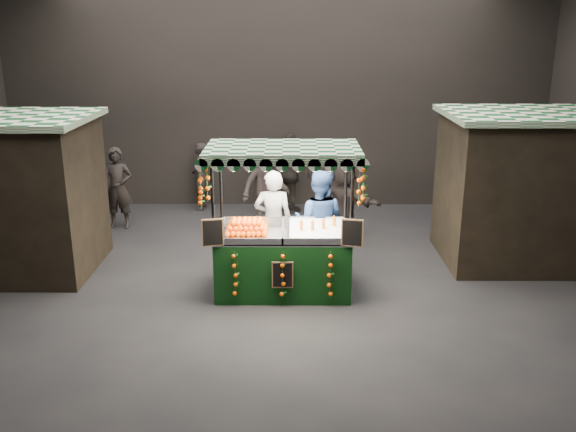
{
  "coord_description": "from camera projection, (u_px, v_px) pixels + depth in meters",
  "views": [
    {
      "loc": [
        0.32,
        -8.78,
        3.96
      ],
      "look_at": [
        0.27,
        0.47,
        1.11
      ],
      "focal_mm": 38.55,
      "sensor_mm": 36.0,
      "label": 1
    }
  ],
  "objects": [
    {
      "name": "juice_stall",
      "position": [
        283.0,
        249.0,
        9.42
      ],
      "size": [
        2.35,
        1.38,
        2.28
      ],
      "color": "black",
      "rests_on": "ground"
    },
    {
      "name": "market_hall",
      "position": [
        268.0,
        69.0,
        8.57
      ],
      "size": [
        12.1,
        10.1,
        5.05
      ],
      "color": "black",
      "rests_on": "ground"
    },
    {
      "name": "vendor_blue",
      "position": [
        319.0,
        222.0,
        10.13
      ],
      "size": [
        0.99,
        0.85,
        1.75
      ],
      "rotation": [
        0.0,
        0.0,
        2.9
      ],
      "color": "navy",
      "rests_on": "ground"
    },
    {
      "name": "shopper_2",
      "position": [
        290.0,
        173.0,
        13.49
      ],
      "size": [
        1.09,
        0.95,
        1.76
      ],
      "rotation": [
        0.0,
        0.0,
        2.52
      ],
      "color": "black",
      "rests_on": "ground"
    },
    {
      "name": "shopper_3",
      "position": [
        265.0,
        183.0,
        12.67
      ],
      "size": [
        1.29,
        1.17,
        1.73
      ],
      "rotation": [
        0.0,
        0.0,
        0.61
      ],
      "color": "#2D2524",
      "rests_on": "ground"
    },
    {
      "name": "shopper_4",
      "position": [
        38.0,
        197.0,
        11.74
      ],
      "size": [
        0.96,
        0.8,
        1.68
      ],
      "rotation": [
        0.0,
        0.0,
        3.52
      ],
      "color": "black",
      "rests_on": "ground"
    },
    {
      "name": "ground",
      "position": [
        270.0,
        293.0,
        9.56
      ],
      "size": [
        12.0,
        12.0,
        0.0
      ],
      "primitive_type": "plane",
      "color": "black",
      "rests_on": "ground"
    },
    {
      "name": "shopper_7",
      "position": [
        85.0,
        178.0,
        13.57
      ],
      "size": [
        1.18,
        1.43,
        1.54
      ],
      "rotation": [
        0.0,
        0.0,
        -2.17
      ],
      "color": "black",
      "rests_on": "ground"
    },
    {
      "name": "vendor_grey",
      "position": [
        273.0,
        222.0,
        10.18
      ],
      "size": [
        0.65,
        0.44,
        1.74
      ],
      "rotation": [
        0.0,
        0.0,
        3.1
      ],
      "color": "gray",
      "rests_on": "ground"
    },
    {
      "name": "shopper_0",
      "position": [
        118.0,
        188.0,
        12.46
      ],
      "size": [
        0.6,
        0.4,
        1.65
      ],
      "rotation": [
        0.0,
        0.0,
        0.0
      ],
      "color": "black",
      "rests_on": "ground"
    },
    {
      "name": "neighbour_stall_right",
      "position": [
        529.0,
        187.0,
        10.59
      ],
      "size": [
        3.0,
        2.2,
        2.6
      ],
      "color": "black",
      "rests_on": "ground"
    },
    {
      "name": "shopper_1",
      "position": [
        471.0,
        207.0,
        11.01
      ],
      "size": [
        1.06,
        0.99,
        1.73
      ],
      "rotation": [
        0.0,
        0.0,
        -0.54
      ],
      "color": "#2A2622",
      "rests_on": "ground"
    },
    {
      "name": "shopper_5",
      "position": [
        344.0,
        202.0,
        11.65
      ],
      "size": [
        1.37,
        1.33,
        1.56
      ],
      "rotation": [
        0.0,
        0.0,
        2.39
      ],
      "color": "#2B2423",
      "rests_on": "ground"
    },
    {
      "name": "shopper_6",
      "position": [
        200.0,
        176.0,
        13.75
      ],
      "size": [
        0.39,
        0.57,
        1.5
      ],
      "rotation": [
        0.0,
        0.0,
        -1.64
      ],
      "color": "black",
      "rests_on": "ground"
    },
    {
      "name": "neighbour_stall_left",
      "position": [
        5.0,
        194.0,
        10.16
      ],
      "size": [
        3.0,
        2.2,
        2.6
      ],
      "color": "black",
      "rests_on": "ground"
    }
  ]
}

